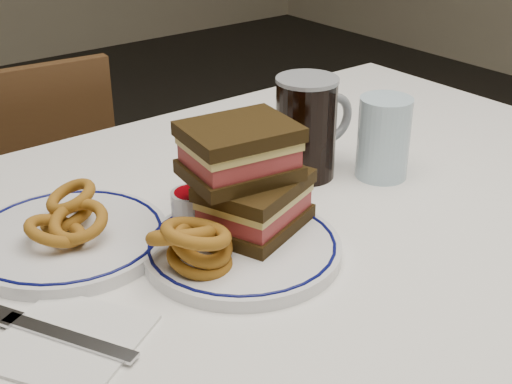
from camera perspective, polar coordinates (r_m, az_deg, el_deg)
dining_table at (r=1.02m, az=1.66°, el=-7.00°), size 1.27×0.87×0.75m
chair_far at (r=1.65m, az=-18.18°, el=-2.39°), size 0.41×0.41×0.82m
main_plate at (r=0.87m, az=-1.13°, el=-4.49°), size 0.24×0.24×0.02m
reuben_sandwich at (r=0.88m, az=-0.71°, el=1.18°), size 0.16×0.15×0.14m
onion_rings_main at (r=0.82m, az=-4.89°, el=-4.03°), size 0.11×0.10×0.08m
ketchup_ramekin at (r=0.93m, az=-5.14°, el=-0.79°), size 0.06×0.06×0.03m
beer_mug at (r=1.06m, az=4.15°, el=5.26°), size 0.14×0.09×0.15m
water_glass at (r=1.07m, az=10.17°, el=4.28°), size 0.08×0.08×0.12m
far_plate at (r=0.92m, az=-14.83°, el=-3.56°), size 0.25×0.25×0.02m
onion_rings_far at (r=0.91m, az=-14.84°, el=-1.95°), size 0.11×0.13×0.07m
napkin_fork at (r=0.76m, az=-14.96°, el=-11.30°), size 0.19×0.19×0.01m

